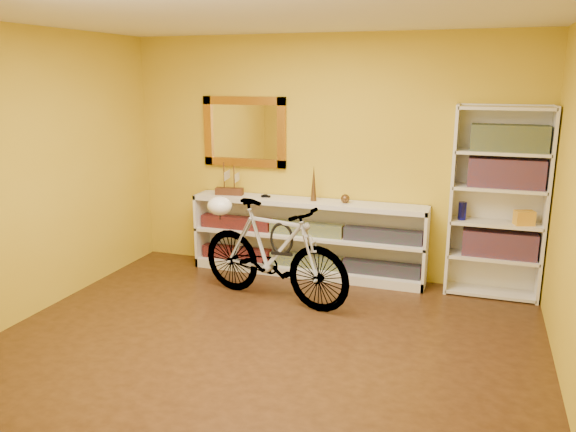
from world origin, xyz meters
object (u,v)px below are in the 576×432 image
(bicycle, at_px, (273,252))
(helmet, at_px, (220,206))
(bookcase, at_px, (498,204))
(console_unit, at_px, (307,238))

(bicycle, relative_size, helmet, 6.65)
(bookcase, bearing_deg, console_unit, -179.26)
(bookcase, xyz_separation_m, helmet, (-2.66, -0.69, -0.07))
(console_unit, distance_m, helmet, 1.09)
(console_unit, relative_size, bookcase, 1.37)
(console_unit, xyz_separation_m, helmet, (-0.72, -0.67, 0.46))
(helmet, bearing_deg, bicycle, -13.72)
(console_unit, xyz_separation_m, bookcase, (1.94, 0.03, 0.52))
(console_unit, bearing_deg, helmet, -137.25)
(console_unit, distance_m, bookcase, 2.01)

